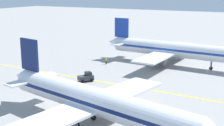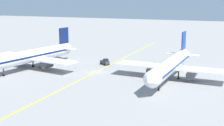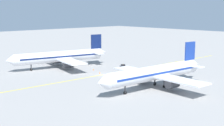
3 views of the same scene
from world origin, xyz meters
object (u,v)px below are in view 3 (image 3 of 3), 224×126
Objects in this scene: airplane_adjacent_stand at (61,57)px; traffic_cone_near_nose at (93,69)px; baggage_tug_dark at (123,67)px; airplane_at_gate at (155,73)px; traffic_cone_mid_apron at (100,73)px; ground_crew_worker at (166,72)px.

traffic_cone_near_nose is at bearing -154.88° from airplane_adjacent_stand.
airplane_adjacent_stand is 10.62× the size of baggage_tug_dark.
airplane_at_gate is 10.68× the size of baggage_tug_dark.
traffic_cone_near_nose is at bearing -6.12° from airplane_at_gate.
traffic_cone_mid_apron is at bearing -2.72° from airplane_at_gate.
traffic_cone_near_nose is at bearing 27.35° from ground_crew_worker.
airplane_at_gate is 1.01× the size of airplane_adjacent_stand.
airplane_at_gate is 64.61× the size of traffic_cone_mid_apron.
airplane_at_gate is at bearing -176.82° from airplane_adjacent_stand.
airplane_adjacent_stand reaches higher than traffic_cone_mid_apron.
baggage_tug_dark is 9.11m from traffic_cone_mid_apron.
ground_crew_worker is 3.05× the size of traffic_cone_mid_apron.
ground_crew_worker is (7.21, -13.70, -2.80)m from airplane_at_gate.
traffic_cone_mid_apron is (-5.36, 1.92, 0.00)m from traffic_cone_near_nose.
airplane_at_gate and airplane_adjacent_stand have the same top height.
airplane_at_gate is 64.61× the size of traffic_cone_near_nose.
airplane_at_gate is at bearing 117.76° from ground_crew_worker.
airplane_adjacent_stand is 12.62m from traffic_cone_near_nose.
traffic_cone_mid_apron is (22.54, -1.07, -3.43)m from airplane_at_gate.
baggage_tug_dark reaches higher than traffic_cone_mid_apron.
ground_crew_worker is at bearing -152.65° from traffic_cone_near_nose.
traffic_cone_near_nose and traffic_cone_mid_apron have the same top height.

